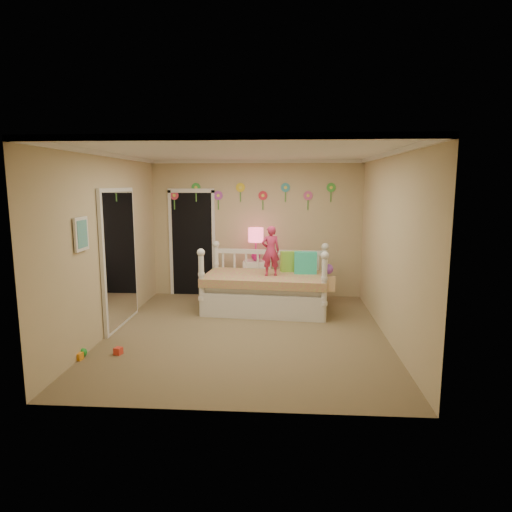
# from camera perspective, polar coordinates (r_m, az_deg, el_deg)

# --- Properties ---
(floor) EXTENTS (4.00, 4.50, 0.01)m
(floor) POSITION_cam_1_polar(r_m,az_deg,el_deg) (6.59, -1.23, -9.90)
(floor) COLOR #7F684C
(floor) RESTS_ON ground
(ceiling) EXTENTS (4.00, 4.50, 0.01)m
(ceiling) POSITION_cam_1_polar(r_m,az_deg,el_deg) (6.23, -1.31, 13.29)
(ceiling) COLOR white
(ceiling) RESTS_ON floor
(back_wall) EXTENTS (4.00, 0.01, 2.60)m
(back_wall) POSITION_cam_1_polar(r_m,az_deg,el_deg) (8.51, 0.06, 3.47)
(back_wall) COLOR tan
(back_wall) RESTS_ON floor
(left_wall) EXTENTS (0.01, 4.50, 2.60)m
(left_wall) POSITION_cam_1_polar(r_m,az_deg,el_deg) (6.76, -18.43, 1.46)
(left_wall) COLOR tan
(left_wall) RESTS_ON floor
(right_wall) EXTENTS (0.01, 4.50, 2.60)m
(right_wall) POSITION_cam_1_polar(r_m,az_deg,el_deg) (6.42, 16.80, 1.15)
(right_wall) COLOR tan
(right_wall) RESTS_ON floor
(crown_molding) EXTENTS (4.00, 4.50, 0.06)m
(crown_molding) POSITION_cam_1_polar(r_m,az_deg,el_deg) (6.23, -1.31, 13.02)
(crown_molding) COLOR white
(crown_molding) RESTS_ON ceiling
(daybed) EXTENTS (2.19, 1.32, 1.14)m
(daybed) POSITION_cam_1_polar(r_m,az_deg,el_deg) (7.57, 1.25, -2.86)
(daybed) COLOR white
(daybed) RESTS_ON floor
(pillow_turquoise) EXTENTS (0.38, 0.14, 0.38)m
(pillow_turquoise) POSITION_cam_1_polar(r_m,az_deg,el_deg) (7.63, 6.37, -0.88)
(pillow_turquoise) COLOR #27C69C
(pillow_turquoise) RESTS_ON daybed
(pillow_lime) EXTENTS (0.40, 0.21, 0.36)m
(pillow_lime) POSITION_cam_1_polar(r_m,az_deg,el_deg) (7.81, 4.57, -0.70)
(pillow_lime) COLOR #90DC43
(pillow_lime) RESTS_ON daybed
(child) EXTENTS (0.34, 0.25, 0.84)m
(child) POSITION_cam_1_polar(r_m,az_deg,el_deg) (7.40, 1.90, 0.66)
(child) COLOR #CF2F5D
(child) RESTS_ON daybed
(nightstand) EXTENTS (0.46, 0.36, 0.74)m
(nightstand) POSITION_cam_1_polar(r_m,az_deg,el_deg) (8.33, -0.02, -3.12)
(nightstand) COLOR white
(nightstand) RESTS_ON floor
(table_lamp) EXTENTS (0.28, 0.28, 0.61)m
(table_lamp) POSITION_cam_1_polar(r_m,az_deg,el_deg) (8.20, -0.02, 2.20)
(table_lamp) COLOR #E91F94
(table_lamp) RESTS_ON nightstand
(closet_doorway) EXTENTS (0.90, 0.04, 2.07)m
(closet_doorway) POSITION_cam_1_polar(r_m,az_deg,el_deg) (8.69, -8.20, 1.74)
(closet_doorway) COLOR black
(closet_doorway) RESTS_ON back_wall
(flower_decals) EXTENTS (3.40, 0.02, 0.50)m
(flower_decals) POSITION_cam_1_polar(r_m,az_deg,el_deg) (8.46, -0.56, 7.78)
(flower_decals) COLOR #B2668C
(flower_decals) RESTS_ON back_wall
(mirror_closet) EXTENTS (0.07, 1.30, 2.10)m
(mirror_closet) POSITION_cam_1_polar(r_m,az_deg,el_deg) (7.05, -17.11, -0.22)
(mirror_closet) COLOR white
(mirror_closet) RESTS_ON left_wall
(wall_picture) EXTENTS (0.05, 0.34, 0.42)m
(wall_picture) POSITION_cam_1_polar(r_m,az_deg,el_deg) (5.90, -21.55, 2.65)
(wall_picture) COLOR white
(wall_picture) RESTS_ON left_wall
(hanging_bag) EXTENTS (0.20, 0.16, 0.36)m
(hanging_bag) POSITION_cam_1_polar(r_m,az_deg,el_deg) (7.04, 9.24, -2.89)
(hanging_bag) COLOR beige
(hanging_bag) RESTS_ON daybed
(toy_scatter) EXTENTS (1.23, 1.50, 0.11)m
(toy_scatter) POSITION_cam_1_polar(r_m,az_deg,el_deg) (6.33, -16.73, -10.58)
(toy_scatter) COLOR #996666
(toy_scatter) RESTS_ON floor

